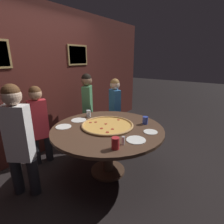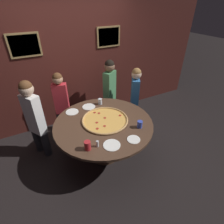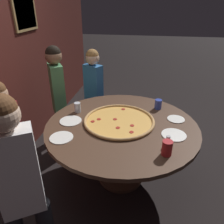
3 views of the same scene
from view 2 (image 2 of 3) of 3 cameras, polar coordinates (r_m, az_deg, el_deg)
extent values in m
plane|color=black|center=(3.33, -2.47, -13.61)|extent=(24.00, 24.00, 0.00)
cube|color=#4C1E19|center=(3.77, -12.63, 15.14)|extent=(6.40, 0.06, 2.60)
cube|color=#9E7F4C|center=(3.49, -26.63, 18.88)|extent=(0.52, 0.02, 0.40)
cube|color=slate|center=(3.49, -26.62, 18.87)|extent=(0.46, 0.01, 0.34)
cube|color=#9E7F4C|center=(3.90, -1.09, 23.34)|extent=(0.52, 0.02, 0.40)
cube|color=#B2A893|center=(3.89, -1.04, 23.33)|extent=(0.46, 0.01, 0.34)
cylinder|color=#4C3323|center=(2.85, -2.82, -3.70)|extent=(1.60, 1.60, 0.04)
cylinder|color=#4C3323|center=(3.08, -2.63, -9.18)|extent=(0.16, 0.16, 0.70)
cylinder|color=#4C3323|center=(3.32, -2.48, -13.38)|extent=(0.52, 0.52, 0.04)
cylinder|color=#E5A84C|center=(2.87, -2.31, -2.67)|extent=(0.72, 0.72, 0.01)
torus|color=tan|center=(2.86, -2.32, -2.51)|extent=(0.76, 0.76, 0.03)
cylinder|color=#A8281E|center=(2.81, -4.97, -3.46)|extent=(0.04, 0.04, 0.00)
cylinder|color=#A8281E|center=(2.73, -2.47, -4.60)|extent=(0.04, 0.04, 0.00)
cylinder|color=#A8281E|center=(3.05, -5.71, -0.19)|extent=(0.04, 0.04, 0.00)
cylinder|color=#A8281E|center=(2.97, 2.64, -1.12)|extent=(0.04, 0.04, 0.00)
cylinder|color=#A8281E|center=(2.91, -2.34, -1.93)|extent=(0.04, 0.04, 0.00)
cylinder|color=#A8281E|center=(3.03, -4.28, -0.40)|extent=(0.04, 0.04, 0.00)
cylinder|color=#A8281E|center=(2.69, -4.84, -5.44)|extent=(0.04, 0.04, 0.00)
cylinder|color=#384CB7|center=(2.73, 9.07, -3.99)|extent=(0.08, 0.08, 0.11)
cylinder|color=#B22328|center=(2.36, -7.98, -10.76)|extent=(0.09, 0.09, 0.13)
cylinder|color=silver|center=(3.28, -3.92, 3.43)|extent=(0.07, 0.07, 0.11)
cylinder|color=white|center=(3.25, -7.58, 1.72)|extent=(0.24, 0.24, 0.01)
cylinder|color=white|center=(2.53, 7.07, -8.88)|extent=(0.19, 0.19, 0.01)
cylinder|color=white|center=(3.15, -12.88, 0.04)|extent=(0.22, 0.22, 0.01)
cylinder|color=white|center=(2.43, -0.07, -10.74)|extent=(0.24, 0.24, 0.01)
cylinder|color=silver|center=(2.40, -4.76, -10.42)|extent=(0.04, 0.04, 0.08)
cylinder|color=#B7B7BC|center=(2.36, -4.81, -9.57)|extent=(0.04, 0.04, 0.01)
cylinder|color=#232328|center=(4.12, 0.06, 1.37)|extent=(0.18, 0.18, 0.49)
cylinder|color=#232328|center=(3.96, -1.51, -0.10)|extent=(0.18, 0.18, 0.49)
cube|color=#4C8C59|center=(3.76, -0.77, 8.17)|extent=(0.33, 0.29, 0.68)
sphere|color=#8C664C|center=(3.59, -0.83, 14.64)|extent=(0.21, 0.21, 0.21)
sphere|color=black|center=(3.58, -0.83, 15.21)|extent=(0.19, 0.19, 0.19)
cylinder|color=#232328|center=(3.85, -13.57, -2.71)|extent=(0.16, 0.16, 0.45)
cylinder|color=#232328|center=(3.88, -16.51, -2.87)|extent=(0.16, 0.16, 0.45)
cube|color=red|center=(3.58, -16.29, 4.16)|extent=(0.30, 0.23, 0.63)
sphere|color=tan|center=(3.41, -17.37, 10.18)|extent=(0.19, 0.19, 0.19)
sphere|color=brown|center=(3.40, -17.47, 10.71)|extent=(0.18, 0.18, 0.18)
cylinder|color=#232328|center=(4.02, 6.80, -0.15)|extent=(0.16, 0.16, 0.45)
cylinder|color=#232328|center=(3.85, 7.02, -1.83)|extent=(0.16, 0.16, 0.45)
cube|color=#3370B2|center=(3.66, 7.48, 6.05)|extent=(0.26, 0.31, 0.63)
sphere|color=beige|center=(3.49, 7.98, 12.10)|extent=(0.20, 0.20, 0.20)
sphere|color=#9E703D|center=(3.48, 8.02, 12.63)|extent=(0.18, 0.18, 0.18)
cylinder|color=#232328|center=(3.38, -20.70, -9.65)|extent=(0.18, 0.18, 0.49)
cylinder|color=#232328|center=(3.52, -23.11, -8.22)|extent=(0.18, 0.18, 0.49)
cube|color=white|center=(3.11, -24.19, -0.74)|extent=(0.29, 0.34, 0.69)
sphere|color=beige|center=(2.90, -26.24, 6.70)|extent=(0.21, 0.21, 0.21)
sphere|color=brown|center=(2.88, -26.42, 7.36)|extent=(0.20, 0.20, 0.20)
camera|label=1|loc=(1.35, -64.58, -23.30)|focal=28.00mm
camera|label=3|loc=(2.16, -55.23, 4.57)|focal=35.00mm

